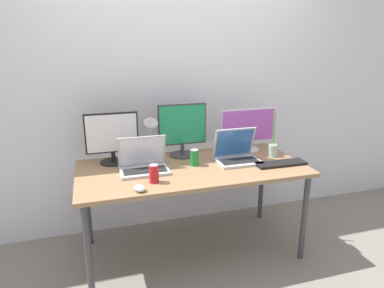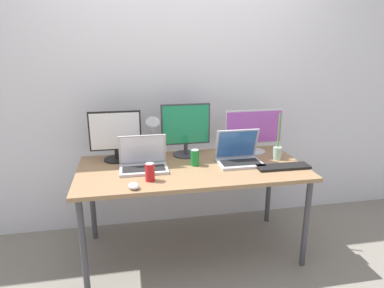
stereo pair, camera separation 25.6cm
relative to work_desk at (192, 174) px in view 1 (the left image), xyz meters
name	(u,v)px [view 1 (the left image)]	position (x,y,z in m)	size (l,w,h in m)	color
ground_plane	(192,250)	(0.00, 0.00, -0.68)	(16.00, 16.00, 0.00)	gray
wall_back	(173,84)	(0.00, 0.59, 0.62)	(7.00, 0.08, 2.60)	silver
work_desk	(192,174)	(0.00, 0.00, 0.00)	(1.72, 0.81, 0.74)	#424247
monitor_left	(112,137)	(-0.57, 0.26, 0.27)	(0.41, 0.21, 0.40)	black
monitor_center	(182,129)	(0.00, 0.28, 0.29)	(0.40, 0.22, 0.44)	#38383D
monitor_right	(248,129)	(0.58, 0.25, 0.25)	(0.50, 0.21, 0.37)	silver
laptop_silver	(144,163)	(-0.37, 0.02, 0.12)	(0.35, 0.24, 0.25)	#B7B7BC
laptop_secondary	(236,154)	(0.38, 0.02, 0.12)	(0.34, 0.26, 0.26)	#B7B7BC
keyboard_main	(281,163)	(0.67, -0.16, 0.07)	(0.40, 0.13, 0.02)	black
mouse_by_keyboard	(140,188)	(-0.45, -0.33, 0.08)	(0.07, 0.09, 0.04)	silver
soda_can_near_keyboard	(194,157)	(0.03, 0.02, 0.12)	(0.07, 0.07, 0.13)	#197F33
soda_can_by_laptop	(154,174)	(-0.33, -0.22, 0.12)	(0.07, 0.07, 0.13)	red
bamboo_vase	(273,148)	(0.71, 0.04, 0.13)	(0.07, 0.07, 0.38)	#B2D1B7
desk_lamp	(151,129)	(-0.27, 0.18, 0.33)	(0.11, 0.18, 0.40)	#B7B7BC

